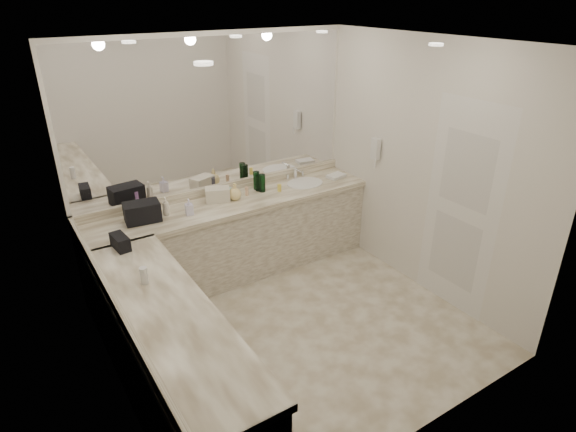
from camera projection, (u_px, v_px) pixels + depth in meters
floor at (293, 328)px, 4.65m from camera, size 3.20×3.20×0.00m
ceiling at (295, 44)px, 3.54m from camera, size 3.20×3.20×0.00m
wall_back at (218, 158)px, 5.23m from camera, size 3.20×0.02×2.60m
wall_left at (100, 256)px, 3.31m from camera, size 0.02×3.00×2.60m
wall_right at (425, 170)px, 4.88m from camera, size 0.02×3.00×2.60m
vanity_back_base at (235, 240)px, 5.38m from camera, size 3.20×0.60×0.84m
vanity_back_top at (233, 204)px, 5.18m from camera, size 3.20×0.64×0.06m
vanity_left_base at (171, 364)px, 3.60m from camera, size 0.60×2.40×0.84m
vanity_left_top at (166, 314)px, 3.42m from camera, size 0.64×2.42×0.06m
backsplash_back at (221, 188)px, 5.37m from camera, size 3.20×0.04×0.10m
backsplash_left at (111, 297)px, 3.47m from camera, size 0.04×3.00×0.10m
mirror_back at (216, 115)px, 5.02m from camera, size 3.12×0.01×1.55m
mirror_left at (90, 192)px, 3.11m from camera, size 0.01×2.92×1.55m
sink at (305, 184)px, 5.65m from camera, size 0.44×0.44×0.03m
faucet at (295, 173)px, 5.77m from camera, size 0.24×0.16×0.14m
wall_phone at (376, 149)px, 5.37m from camera, size 0.06×0.10×0.24m
door at (461, 210)px, 4.60m from camera, size 0.02×0.82×2.10m
black_toiletry_bag at (142, 212)px, 4.68m from camera, size 0.36×0.25×0.19m
black_bag_spill at (120, 242)px, 4.20m from camera, size 0.13×0.24×0.13m
cream_cosmetic_case at (218, 194)px, 5.15m from camera, size 0.30×0.24×0.15m
hand_towel at (336, 176)px, 5.81m from camera, size 0.24×0.18×0.04m
lotion_left at (144, 276)px, 3.69m from camera, size 0.06×0.06×0.14m
soap_bottle_a at (166, 206)px, 4.81m from camera, size 0.08×0.08×0.19m
soap_bottle_b at (189, 207)px, 4.82m from camera, size 0.09×0.09×0.17m
soap_bottle_c at (235, 192)px, 5.17m from camera, size 0.18×0.18×0.18m
green_bottle_0 at (259, 183)px, 5.40m from camera, size 0.07×0.07×0.18m
green_bottle_1 at (256, 180)px, 5.44m from camera, size 0.07×0.07×0.21m
green_bottle_2 at (262, 183)px, 5.37m from camera, size 0.07×0.07×0.20m
amenity_bottle_0 at (148, 210)px, 4.79m from camera, size 0.06×0.06×0.15m
amenity_bottle_1 at (229, 193)px, 5.21m from camera, size 0.05×0.05×0.13m
amenity_bottle_2 at (247, 191)px, 5.29m from camera, size 0.04×0.04×0.10m
amenity_bottle_3 at (139, 218)px, 4.68m from camera, size 0.06×0.06×0.10m
amenity_bottle_4 at (279, 188)px, 5.41m from camera, size 0.05×0.05×0.08m
amenity_bottle_5 at (150, 211)px, 4.79m from camera, size 0.05×0.05×0.13m
amenity_bottle_6 at (226, 192)px, 5.23m from camera, size 0.05×0.05×0.13m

